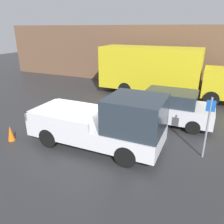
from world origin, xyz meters
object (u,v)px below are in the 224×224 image
(pickup_truck, at_px, (109,124))
(car, at_px, (168,107))
(traffic_cone, at_px, (11,133))
(parking_sign, at_px, (208,125))
(delivery_truck, at_px, (159,70))

(pickup_truck, height_order, car, pickup_truck)
(pickup_truck, xyz_separation_m, traffic_cone, (-4.06, -1.18, -0.70))
(parking_sign, bearing_deg, pickup_truck, -167.22)
(pickup_truck, height_order, parking_sign, parking_sign)
(delivery_truck, distance_m, traffic_cone, 10.24)
(pickup_truck, xyz_separation_m, delivery_truck, (0.04, 8.10, 0.73))
(car, height_order, traffic_cone, car)
(car, distance_m, parking_sign, 3.34)
(car, bearing_deg, parking_sign, -55.75)
(delivery_truck, relative_size, parking_sign, 3.84)
(car, distance_m, traffic_cone, 7.38)
(car, relative_size, delivery_truck, 0.49)
(car, bearing_deg, traffic_cone, -140.33)
(traffic_cone, bearing_deg, car, 39.67)
(delivery_truck, height_order, traffic_cone, delivery_truck)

